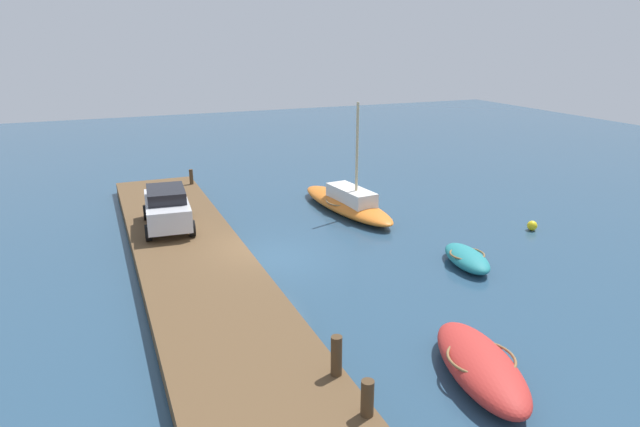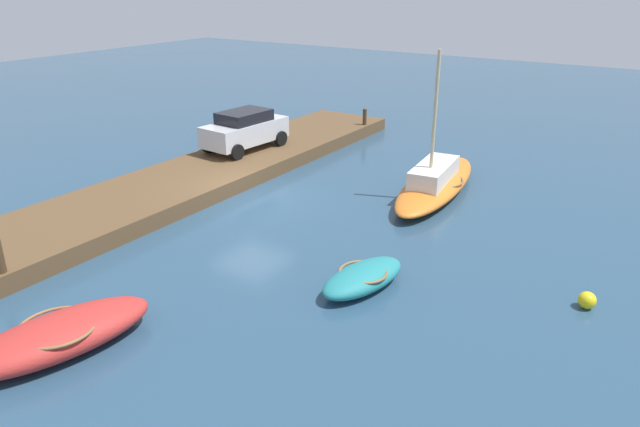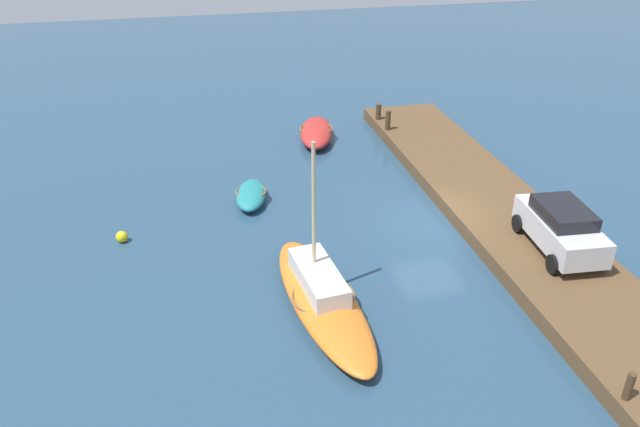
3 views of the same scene
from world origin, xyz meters
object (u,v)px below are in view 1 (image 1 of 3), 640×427
(mooring_post_mid_east, at_px, (367,398))
(parked_car, at_px, (167,207))
(marker_buoy, at_px, (532,226))
(sailboat_orange, at_px, (347,202))
(mooring_post_west, at_px, (191,177))
(dinghy_teal, at_px, (467,258))
(rowboat_red, at_px, (480,365))
(mooring_post_mid_west, at_px, (336,356))

(mooring_post_mid_east, relative_size, parked_car, 0.21)
(parked_car, xyz_separation_m, marker_buoy, (4.73, 14.61, -1.21))
(sailboat_orange, relative_size, mooring_post_mid_east, 9.11)
(mooring_post_west, xyz_separation_m, marker_buoy, (11.35, 12.51, -0.74))
(sailboat_orange, height_order, mooring_post_west, sailboat_orange)
(dinghy_teal, xyz_separation_m, mooring_post_mid_east, (6.69, -7.51, 0.65))
(rowboat_red, relative_size, marker_buoy, 10.12)
(mooring_post_west, distance_m, mooring_post_mid_west, 18.62)
(marker_buoy, bearing_deg, sailboat_orange, -131.28)
(mooring_post_mid_east, bearing_deg, mooring_post_mid_west, 180.00)
(sailboat_orange, bearing_deg, dinghy_teal, 2.90)
(mooring_post_west, bearing_deg, dinghy_teal, 29.13)
(mooring_post_mid_west, relative_size, mooring_post_mid_east, 1.22)
(dinghy_teal, bearing_deg, mooring_post_mid_west, -44.23)
(dinghy_teal, distance_m, mooring_post_mid_east, 10.08)
(mooring_post_mid_west, bearing_deg, parked_car, -170.05)
(mooring_post_west, height_order, mooring_post_mid_west, mooring_post_mid_west)
(dinghy_teal, bearing_deg, mooring_post_mid_east, -36.95)
(rowboat_red, relative_size, mooring_post_mid_west, 4.39)
(sailboat_orange, distance_m, parked_car, 8.47)
(parked_car, height_order, marker_buoy, parked_car)
(mooring_post_mid_west, bearing_deg, dinghy_teal, 124.43)
(parked_car, bearing_deg, mooring_post_mid_east, 13.21)
(mooring_post_west, height_order, mooring_post_mid_east, mooring_post_mid_east)
(sailboat_orange, xyz_separation_m, parked_car, (0.74, -8.38, 0.96))
(parked_car, distance_m, marker_buoy, 15.41)
(mooring_post_mid_east, height_order, parked_car, parked_car)
(sailboat_orange, height_order, mooring_post_mid_west, sailboat_orange)
(sailboat_orange, height_order, rowboat_red, sailboat_orange)
(mooring_post_mid_east, bearing_deg, mooring_post_west, 180.00)
(sailboat_orange, relative_size, mooring_post_west, 9.30)
(sailboat_orange, height_order, parked_car, sailboat_orange)
(rowboat_red, height_order, mooring_post_mid_west, mooring_post_mid_west)
(rowboat_red, bearing_deg, marker_buoy, 145.49)
(dinghy_teal, bearing_deg, mooring_post_west, -139.53)
(rowboat_red, xyz_separation_m, mooring_post_mid_west, (-0.79, -3.47, 0.64))
(dinghy_teal, height_order, marker_buoy, dinghy_teal)
(rowboat_red, xyz_separation_m, mooring_post_mid_east, (0.75, -3.47, 0.55))
(rowboat_red, bearing_deg, mooring_post_west, -156.11)
(mooring_post_west, xyz_separation_m, parked_car, (6.62, -2.11, 0.47))
(mooring_post_west, distance_m, parked_car, 6.96)
(sailboat_orange, bearing_deg, mooring_post_mid_west, -32.54)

